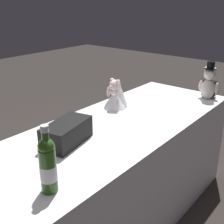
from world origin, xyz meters
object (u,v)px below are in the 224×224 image
Objects in this scene: teddy_bear_bride at (116,96)px; gift_case_black at (67,133)px; teddy_bear_groom at (209,84)px; champagne_bottle at (48,164)px.

teddy_bear_bride is 0.63m from gift_case_black.
champagne_bottle is (-1.57, 0.04, 0.01)m from teddy_bear_groom.
teddy_bear_groom is 0.99× the size of champagne_bottle.
champagne_bottle is at bearing -157.11° from teddy_bear_bride.
teddy_bear_groom is at bearing -35.35° from teddy_bear_bride.
gift_case_black is (-1.23, 0.30, -0.05)m from teddy_bear_groom.
gift_case_black is at bearing -167.10° from teddy_bear_bride.
gift_case_black is at bearing 166.44° from teddy_bear_groom.
teddy_bear_bride is 1.04m from champagne_bottle.
teddy_bear_groom is 1.27m from gift_case_black.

